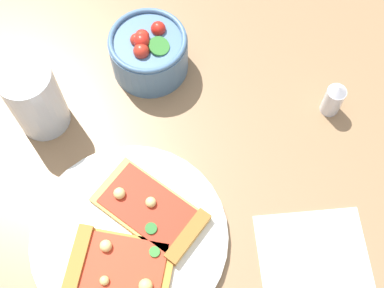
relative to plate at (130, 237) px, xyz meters
The scene contains 8 objects.
ground_plane 0.06m from the plate, 83.76° to the left, with size 2.40×2.40×0.00m, color #93704C.
plate is the anchor object (origin of this frame).
pizza_slice_near 0.05m from the plate, 110.70° to the right, with size 0.15×0.11×0.03m.
pizza_slice_far 0.05m from the plate, 43.70° to the left, with size 0.17×0.16×0.02m.
salad_bowl 0.29m from the plate, 87.25° to the left, with size 0.12×0.12×0.09m.
soda_glass 0.24m from the plate, 127.73° to the left, with size 0.08×0.08×0.13m.
paper_napkin 0.26m from the plate, ahead, with size 0.15×0.12×0.00m, color white.
pepper_shaker 0.37m from the plate, 35.55° to the left, with size 0.03×0.03×0.07m.
Camera 1 is at (0.09, -0.25, 0.72)m, focal length 48.65 mm.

